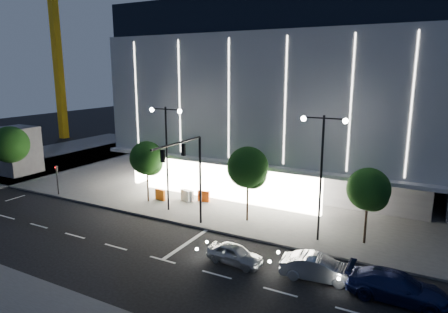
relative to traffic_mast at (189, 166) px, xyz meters
name	(u,v)px	position (x,y,z in m)	size (l,w,h in m)	color
ground	(153,245)	(-1.00, -3.34, -5.03)	(160.00, 160.00, 0.00)	black
sidewalk_museum	(317,175)	(4.00, 20.66, -4.95)	(70.00, 40.00, 0.15)	#474747
sidewalk_west	(13,166)	(-31.00, 6.66, -4.95)	(16.00, 50.00, 0.15)	#474747
museum	(299,95)	(1.98, 18.97, 4.25)	(30.00, 25.80, 18.00)	#4C4C51
traffic_mast	(189,166)	(0.00, 0.00, 0.00)	(0.33, 5.89, 7.07)	black
street_lamp_west	(167,143)	(-4.00, 2.66, 0.93)	(3.16, 0.36, 9.00)	black
street_lamp_east	(322,160)	(9.00, 2.66, 0.93)	(3.16, 0.36, 9.00)	black
ped_signal_far	(57,177)	(-16.00, 1.16, -3.14)	(0.22, 0.24, 3.00)	black
tower_crane	(58,17)	(-41.92, 24.66, 15.48)	(32.00, 2.00, 28.50)	gold
tree_left	(147,160)	(-6.97, 3.68, -0.99)	(3.02, 3.02, 5.72)	black
tree_mid	(248,170)	(3.03, 3.68, -0.69)	(3.25, 3.25, 6.15)	black
tree_right	(369,192)	(12.03, 3.68, -1.14)	(2.91, 2.91, 5.51)	black
car_lead	(235,254)	(5.29, -3.05, -4.40)	(1.49, 3.70, 1.26)	#A6AAAE
car_second	(318,268)	(10.43, -2.48, -4.31)	(1.51, 4.33, 1.43)	silver
car_third	(397,287)	(14.68, -2.60, -4.28)	(2.11, 5.18, 1.50)	#121A47
barrier_a	(160,195)	(-6.25, 4.47, -4.38)	(1.10, 0.25, 1.00)	#FF660E
barrier_b	(185,195)	(-4.09, 5.40, -4.38)	(1.10, 0.25, 1.00)	silver
barrier_c	(204,196)	(-2.49, 5.99, -4.38)	(1.10, 0.25, 1.00)	#FB4F0D
barrier_d	(188,195)	(-3.85, 5.56, -4.38)	(1.10, 0.25, 1.00)	silver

